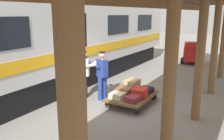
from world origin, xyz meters
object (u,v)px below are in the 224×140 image
Objects in this scene: suitcase_red_plastic at (140,92)px; suitcase_brown_leather at (125,90)px; porter_by_door at (85,73)px; suitcase_burgundy_valise at (133,99)px; train_car at (46,37)px; luggage_cart at (132,96)px; suitcase_cream_canvas at (118,95)px; porter_in_overalls at (102,74)px; suitcase_slate_roller at (131,87)px; baggage_tug at (193,53)px; suitcase_black_hardshell at (146,90)px; suitcase_tan_vintage at (132,82)px.

suitcase_brown_leather is (0.54, 0.00, -0.02)m from suitcase_red_plastic.
porter_by_door is at bearing 13.38° from suitcase_brown_leather.
suitcase_burgundy_valise is 2.04m from porter_by_door.
train_car reaches higher than suitcase_burgundy_valise.
suitcase_brown_leather is at bearing -166.62° from porter_by_door.
suitcase_burgundy_valise is (-0.00, 0.50, -0.06)m from suitcase_red_plastic.
suitcase_cream_canvas reaches higher than luggage_cart.
luggage_cart is 1.06× the size of porter_in_overalls.
suitcase_slate_roller is at bearing -61.29° from suitcase_burgundy_valise.
suitcase_burgundy_valise is (-0.54, 0.99, -0.00)m from suitcase_slate_roller.
suitcase_cream_canvas is (0.27, 0.50, 0.13)m from luggage_cart.
suitcase_brown_leather is at bearing -171.12° from porter_in_overalls.
luggage_cart is 0.58m from suitcase_cream_canvas.
baggage_tug is at bearing -93.01° from suitcase_cream_canvas.
porter_by_door reaches higher than suitcase_black_hardshell.
baggage_tug is at bearing -115.07° from train_car.
train_car is 10.16× the size of porter_by_door.
suitcase_cream_canvas is at bearing 0.00° from suitcase_burgundy_valise.
suitcase_black_hardshell is at bearing 179.58° from suitcase_tan_vintage.
suitcase_burgundy_valise is 8.45m from baggage_tug.
porter_by_door reaches higher than suitcase_burgundy_valise.
porter_in_overalls is at bearing -14.86° from suitcase_burgundy_valise.
suitcase_red_plastic is at bearing 180.00° from suitcase_brown_leather.
suitcase_red_plastic is at bearing 90.00° from suitcase_black_hardshell.
train_car is 10.16× the size of porter_in_overalls.
suitcase_slate_roller is 1.13m from suitcase_burgundy_valise.
suitcase_black_hardshell is (-0.00, -0.50, -0.06)m from suitcase_red_plastic.
baggage_tug is (-0.17, -7.95, 0.37)m from luggage_cart.
suitcase_red_plastic is 1.00× the size of suitcase_tan_vintage.
porter_in_overalls is (1.38, -0.37, 0.54)m from suitcase_burgundy_valise.
suitcase_tan_vintage is at bearing 86.77° from baggage_tug.
train_car reaches higher than suitcase_slate_roller.
suitcase_cream_canvas is 0.54m from suitcase_burgundy_valise.
baggage_tug is at bearing -93.23° from suitcase_tan_vintage.
suitcase_burgundy_valise is (-3.89, 0.34, -1.67)m from train_car.
luggage_cart is 2.83× the size of suitcase_brown_leather.
suitcase_cream_canvas is 1.05m from porter_in_overalls.
suitcase_cream_canvas is at bearing 61.29° from suitcase_black_hardshell.
train_car is 3.73m from suitcase_brown_leather.
porter_in_overalls reaches higher than luggage_cart.
suitcase_burgundy_valise is at bearing 118.71° from suitcase_slate_roller.
suitcase_black_hardshell is at bearing -90.00° from suitcase_red_plastic.
suitcase_brown_leather is at bearing 42.39° from suitcase_black_hardshell.
suitcase_slate_roller is 1.12× the size of suitcase_cream_canvas.
porter_by_door is (1.42, -0.16, 0.53)m from suitcase_cream_canvas.
luggage_cart is at bearing 61.29° from suitcase_black_hardshell.
suitcase_red_plastic is (-0.54, 0.50, 0.06)m from suitcase_slate_roller.
luggage_cart is at bearing -118.71° from suitcase_cream_canvas.
suitcase_cream_canvas is 0.27× the size of porter_in_overalls.
suitcase_red_plastic is 1.25× the size of suitcase_cream_canvas.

